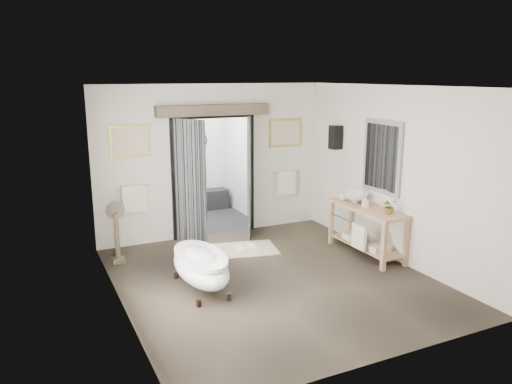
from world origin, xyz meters
TOP-DOWN VIEW (x-y plane):
  - ground_plane at (0.00, 0.00)m, footprint 5.00×5.00m
  - room_shell at (-0.04, -0.12)m, footprint 4.52×5.02m
  - shower_room at (0.00, 3.99)m, footprint 2.22×2.01m
  - back_wall_dressing at (0.00, 2.32)m, footprint 3.82×0.76m
  - clawfoot_tub at (-1.11, 0.15)m, footprint 0.68×1.51m
  - vanity at (1.95, 0.28)m, footprint 0.57×1.60m
  - pedestal_mirror at (-2.00, 1.75)m, footprint 0.31×0.20m
  - rug at (0.12, 1.42)m, footprint 1.34×1.04m
  - slippers at (0.17, 1.38)m, footprint 0.38×0.28m
  - basin at (1.98, 0.66)m, footprint 0.52×0.52m
  - plant at (2.02, -0.21)m, footprint 0.25×0.22m
  - soap_bottle_a at (1.92, 0.29)m, footprint 0.12×0.12m
  - soap_bottle_b at (1.87, 0.86)m, footprint 0.15×0.15m

SIDE VIEW (x-z plane):
  - ground_plane at x=0.00m, z-range 0.00..0.00m
  - rug at x=0.12m, z-range 0.00..0.01m
  - slippers at x=0.17m, z-range 0.01..0.07m
  - clawfoot_tub at x=-1.11m, z-range -0.01..0.73m
  - pedestal_mirror at x=-2.00m, z-range -0.07..0.99m
  - vanity at x=1.95m, z-range 0.08..0.93m
  - shower_room at x=0.00m, z-range -0.35..2.16m
  - basin at x=1.98m, z-range 0.85..1.02m
  - soap_bottle_b at x=1.87m, z-range 0.85..1.04m
  - soap_bottle_a at x=1.92m, z-range 0.85..1.05m
  - plant at x=2.02m, z-range 0.85..1.12m
  - back_wall_dressing at x=0.00m, z-range 0.30..2.82m
  - room_shell at x=-0.04m, z-range 0.40..3.31m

